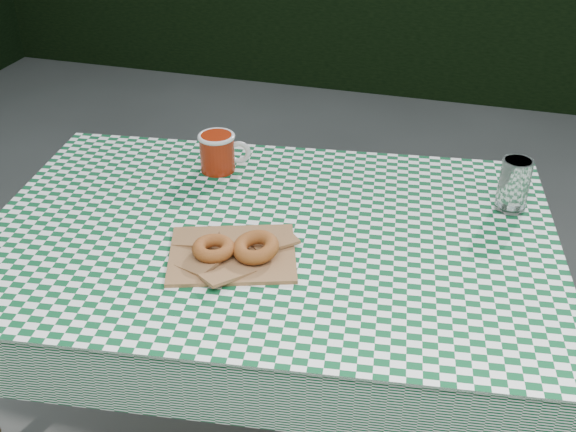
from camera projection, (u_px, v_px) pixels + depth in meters
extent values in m
cube|color=#50371B|center=(271.00, 358.00, 1.75)|extent=(1.35, 0.99, 0.75)
cube|color=#0B4623|center=(269.00, 232.00, 1.56)|extent=(1.37, 1.01, 0.01)
cube|color=#956641|center=(232.00, 253.00, 1.47)|extent=(0.32, 0.28, 0.01)
torus|color=#95571E|center=(213.00, 248.00, 1.44)|extent=(0.12, 0.12, 0.03)
torus|color=brown|center=(256.00, 247.00, 1.45)|extent=(0.14, 0.14, 0.03)
cylinder|color=silver|center=(514.00, 185.00, 1.60)|extent=(0.08, 0.08, 0.13)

